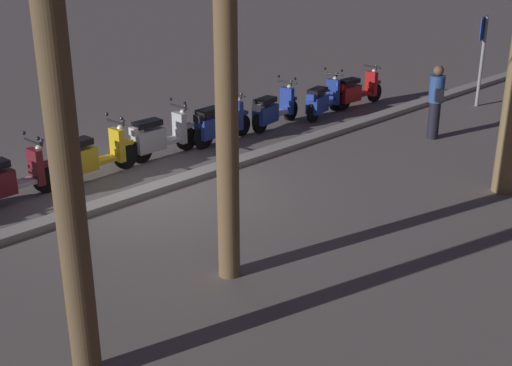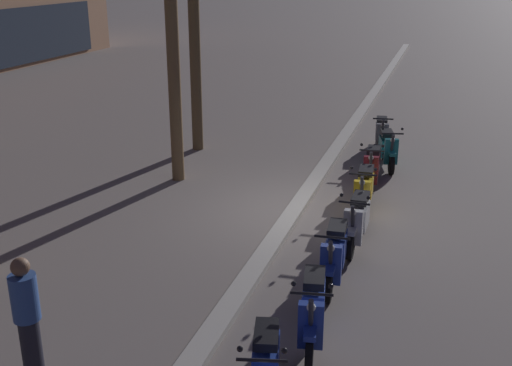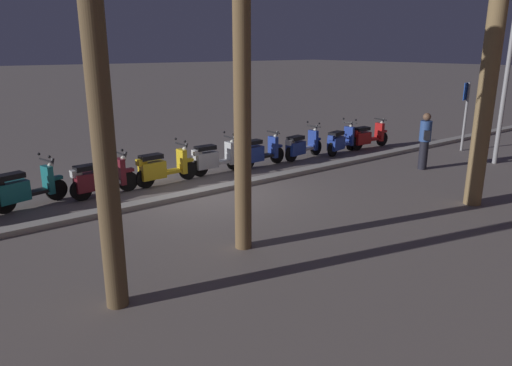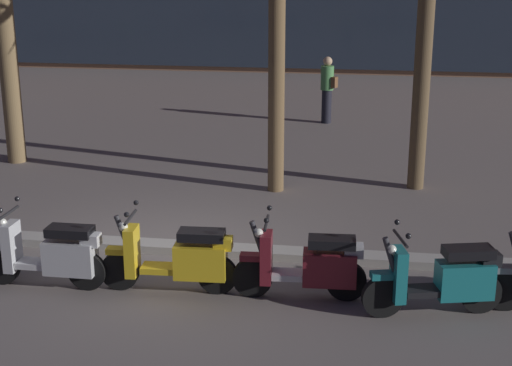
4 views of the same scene
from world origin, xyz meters
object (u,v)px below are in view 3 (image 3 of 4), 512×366
(scooter_blue_gap_after_mid, at_px, (301,146))
(scooter_blue_far_back, at_px, (259,152))
(scooter_maroon_last_in_row, at_px, (99,179))
(scooter_teal_tail_end, at_px, (24,189))
(scooter_red_mid_front, at_px, (367,137))
(scooter_yellow_mid_rear, at_px, (162,168))
(pedestrian_strolling_near_curb, at_px, (425,140))
(scooter_silver_lead_nearest, at_px, (214,158))
(crossing_sign, at_px, (466,108))
(street_lamp, at_px, (512,40))
(scooter_blue_second_in_line, at_px, (340,141))

(scooter_blue_gap_after_mid, distance_m, scooter_blue_far_back, 1.77)
(scooter_blue_gap_after_mid, xyz_separation_m, scooter_maroon_last_in_row, (6.73, 0.03, 0.01))
(scooter_blue_gap_after_mid, bearing_deg, scooter_teal_tail_end, -1.09)
(scooter_red_mid_front, distance_m, scooter_maroon_last_in_row, 9.80)
(scooter_yellow_mid_rear, distance_m, scooter_teal_tail_end, 3.37)
(scooter_red_mid_front, distance_m, pedestrian_strolling_near_curb, 3.24)
(scooter_blue_gap_after_mid, relative_size, scooter_teal_tail_end, 1.07)
(scooter_silver_lead_nearest, height_order, crossing_sign, crossing_sign)
(scooter_red_mid_front, height_order, pedestrian_strolling_near_curb, pedestrian_strolling_near_curb)
(scooter_red_mid_front, bearing_deg, scooter_blue_gap_after_mid, -3.58)
(scooter_blue_far_back, height_order, scooter_yellow_mid_rear, scooter_yellow_mid_rear)
(scooter_blue_gap_after_mid, height_order, scooter_maroon_last_in_row, same)
(scooter_blue_far_back, distance_m, pedestrian_strolling_near_curb, 4.98)
(scooter_maroon_last_in_row, distance_m, pedestrian_strolling_near_curb, 9.33)
(scooter_maroon_last_in_row, relative_size, street_lamp, 0.28)
(scooter_blue_far_back, relative_size, crossing_sign, 0.74)
(scooter_red_mid_front, distance_m, street_lamp, 5.39)
(scooter_yellow_mid_rear, distance_m, crossing_sign, 10.88)
(scooter_red_mid_front, bearing_deg, crossing_sign, 137.20)
(scooter_blue_second_in_line, bearing_deg, scooter_red_mid_front, -178.31)
(scooter_silver_lead_nearest, bearing_deg, scooter_red_mid_front, 177.10)
(crossing_sign, height_order, pedestrian_strolling_near_curb, crossing_sign)
(scooter_yellow_mid_rear, bearing_deg, pedestrian_strolling_near_curb, 155.34)
(scooter_blue_gap_after_mid, relative_size, scooter_silver_lead_nearest, 1.07)
(scooter_blue_gap_after_mid, bearing_deg, crossing_sign, 156.00)
(scooter_blue_far_back, bearing_deg, scooter_yellow_mid_rear, -0.62)
(scooter_yellow_mid_rear, relative_size, street_lamp, 0.30)
(scooter_teal_tail_end, bearing_deg, pedestrian_strolling_near_curb, 162.04)
(scooter_blue_far_back, relative_size, scooter_teal_tail_end, 1.03)
(scooter_maroon_last_in_row, height_order, street_lamp, street_lamp)
(scooter_blue_far_back, bearing_deg, scooter_silver_lead_nearest, -5.48)
(scooter_blue_gap_after_mid, distance_m, crossing_sign, 6.13)
(scooter_blue_far_back, bearing_deg, scooter_red_mid_front, 177.94)
(scooter_silver_lead_nearest, relative_size, pedestrian_strolling_near_curb, 1.02)
(scooter_silver_lead_nearest, distance_m, scooter_maroon_last_in_row, 3.41)
(scooter_red_mid_front, distance_m, scooter_silver_lead_nearest, 6.40)
(street_lamp, bearing_deg, scooter_teal_tail_end, -18.51)
(pedestrian_strolling_near_curb, bearing_deg, scooter_teal_tail_end, -17.96)
(scooter_blue_second_in_line, bearing_deg, scooter_blue_far_back, -3.69)
(scooter_blue_gap_after_mid, xyz_separation_m, street_lamp, (-4.53, 4.17, 3.34))
(scooter_blue_gap_after_mid, distance_m, scooter_silver_lead_nearest, 3.33)
(scooter_maroon_last_in_row, bearing_deg, scooter_red_mid_front, 179.06)
(scooter_blue_second_in_line, relative_size, scooter_maroon_last_in_row, 1.02)
(scooter_silver_lead_nearest, xyz_separation_m, scooter_yellow_mid_rear, (1.70, 0.11, -0.00))
(scooter_blue_far_back, height_order, street_lamp, street_lamp)
(pedestrian_strolling_near_curb, distance_m, street_lamp, 3.93)
(scooter_blue_far_back, relative_size, scooter_maroon_last_in_row, 1.02)
(scooter_silver_lead_nearest, xyz_separation_m, scooter_teal_tail_end, (5.07, -0.03, 0.00))
(scooter_blue_second_in_line, height_order, street_lamp, street_lamp)
(scooter_maroon_last_in_row, bearing_deg, scooter_yellow_mid_rear, -178.36)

